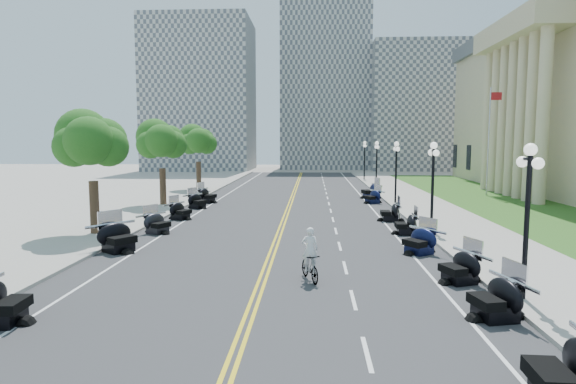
{
  "coord_description": "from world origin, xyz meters",
  "views": [
    {
      "loc": [
        1.86,
        -23.31,
        5.18
      ],
      "look_at": [
        0.33,
        6.31,
        2.0
      ],
      "focal_mm": 30.0,
      "sensor_mm": 36.0,
      "label": 1
    }
  ],
  "objects": [
    {
      "name": "distant_block_b",
      "position": [
        4.0,
        68.0,
        15.0
      ],
      "size": [
        16.0,
        12.0,
        30.0
      ],
      "primitive_type": "cube",
      "color": "gray",
      "rests_on": "ground"
    },
    {
      "name": "centerline_yellow_a",
      "position": [
        -0.12,
        10.0,
        0.01
      ],
      "size": [
        0.12,
        90.0,
        0.0
      ],
      "primitive_type": "cube",
      "color": "yellow",
      "rests_on": "road"
    },
    {
      "name": "motorcycle_s_6",
      "position": [
        -6.81,
        2.8,
        0.64
      ],
      "size": [
        2.51,
        2.51,
        1.28
      ],
      "primitive_type": null,
      "rotation": [
        0.0,
        0.0,
        1.04
      ],
      "color": "black",
      "rests_on": "road"
    },
    {
      "name": "lane_dash_13",
      "position": [
        3.2,
        28.0,
        0.01
      ],
      "size": [
        0.12,
        2.0,
        0.0
      ],
      "primitive_type": "cube",
      "color": "white",
      "rests_on": "road"
    },
    {
      "name": "sidewalk_north",
      "position": [
        10.5,
        10.0,
        0.07
      ],
      "size": [
        5.0,
        90.0,
        0.15
      ],
      "primitive_type": "cube",
      "color": "#9E9991",
      "rests_on": "ground"
    },
    {
      "name": "sidewalk_south",
      "position": [
        -10.5,
        10.0,
        0.07
      ],
      "size": [
        5.0,
        90.0,
        0.15
      ],
      "primitive_type": "cube",
      "color": "#9E9991",
      "rests_on": "ground"
    },
    {
      "name": "lane_dash_11",
      "position": [
        3.2,
        20.0,
        0.01
      ],
      "size": [
        0.12,
        2.0,
        0.0
      ],
      "primitive_type": "cube",
      "color": "white",
      "rests_on": "road"
    },
    {
      "name": "distant_block_c",
      "position": [
        22.0,
        65.0,
        11.0
      ],
      "size": [
        20.0,
        14.0,
        22.0
      ],
      "primitive_type": "cube",
      "color": "gray",
      "rests_on": "ground"
    },
    {
      "name": "motorcycle_s_5",
      "position": [
        -7.2,
        -1.71,
        0.77
      ],
      "size": [
        3.08,
        3.08,
        1.54
      ],
      "primitive_type": null,
      "rotation": [
        0.0,
        0.0,
        0.93
      ],
      "color": "black",
      "rests_on": "road"
    },
    {
      "name": "motorcycle_n_9",
      "position": [
        6.8,
        16.47,
        0.63
      ],
      "size": [
        2.41,
        2.41,
        1.25
      ],
      "primitive_type": null,
      "rotation": [
        0.0,
        0.0,
        -1.1
      ],
      "color": "black",
      "rests_on": "road"
    },
    {
      "name": "lawn",
      "position": [
        17.5,
        18.0,
        0.05
      ],
      "size": [
        9.0,
        60.0,
        0.1
      ],
      "primitive_type": "cube",
      "color": "#356023",
      "rests_on": "ground"
    },
    {
      "name": "distant_block_a",
      "position": [
        -18.0,
        62.0,
        13.0
      ],
      "size": [
        18.0,
        14.0,
        26.0
      ],
      "primitive_type": "cube",
      "color": "gray",
      "rests_on": "ground"
    },
    {
      "name": "tree_3",
      "position": [
        -10.0,
        14.0,
        4.75
      ],
      "size": [
        4.8,
        4.8,
        9.2
      ],
      "primitive_type": null,
      "color": "#235619",
      "rests_on": "sidewalk_south"
    },
    {
      "name": "lane_dash_4",
      "position": [
        3.2,
        -8.0,
        0.01
      ],
      "size": [
        0.12,
        2.0,
        0.0
      ],
      "primitive_type": "cube",
      "color": "white",
      "rests_on": "road"
    },
    {
      "name": "motorcycle_n_10",
      "position": [
        7.05,
        19.91,
        0.76
      ],
      "size": [
        2.61,
        2.61,
        1.52
      ],
      "primitive_type": null,
      "rotation": [
        0.0,
        0.0,
        -1.34
      ],
      "color": "black",
      "rests_on": "road"
    },
    {
      "name": "lane_dash_3",
      "position": [
        3.2,
        -12.0,
        0.01
      ],
      "size": [
        0.12,
        2.0,
        0.0
      ],
      "primitive_type": "cube",
      "color": "white",
      "rests_on": "road"
    },
    {
      "name": "tree_2",
      "position": [
        -10.0,
        2.0,
        4.75
      ],
      "size": [
        4.8,
        4.8,
        9.2
      ],
      "primitive_type": null,
      "color": "#235619",
      "rests_on": "sidewalk_south"
    },
    {
      "name": "lane_dash_16",
      "position": [
        3.2,
        40.0,
        0.01
      ],
      "size": [
        0.12,
        2.0,
        0.0
      ],
      "primitive_type": "cube",
      "color": "white",
      "rests_on": "road"
    },
    {
      "name": "lane_dash_12",
      "position": [
        3.2,
        24.0,
        0.01
      ],
      "size": [
        0.12,
        2.0,
        0.0
      ],
      "primitive_type": "cube",
      "color": "white",
      "rests_on": "road"
    },
    {
      "name": "motorcycle_n_6",
      "position": [
        7.03,
        3.21,
        0.64
      ],
      "size": [
        1.86,
        1.86,
        1.28
      ],
      "primitive_type": null,
      "rotation": [
        0.0,
        0.0,
        -1.59
      ],
      "color": "black",
      "rests_on": "road"
    },
    {
      "name": "flagpole",
      "position": [
        18.0,
        22.0,
        5.0
      ],
      "size": [
        1.1,
        0.2,
        10.0
      ],
      "primitive_type": null,
      "color": "silver",
      "rests_on": "ground"
    },
    {
      "name": "motorcycle_n_3",
      "position": [
        7.17,
        -9.5,
        0.69
      ],
      "size": [
        2.38,
        2.38,
        1.38
      ],
      "primitive_type": null,
      "rotation": [
        0.0,
        0.0,
        -1.33
      ],
      "color": "black",
      "rests_on": "road"
    },
    {
      "name": "street_lamp_1",
      "position": [
        8.6,
        -8.0,
        2.6
      ],
      "size": [
        0.5,
        1.2,
        4.9
      ],
      "primitive_type": null,
      "color": "black",
      "rests_on": "sidewalk_north"
    },
    {
      "name": "lane_dash_17",
      "position": [
        3.2,
        44.0,
        0.01
      ],
      "size": [
        0.12,
        2.0,
        0.0
      ],
      "primitive_type": "cube",
      "color": "white",
      "rests_on": "road"
    },
    {
      "name": "motorcycle_n_5",
      "position": [
        6.75,
        -1.36,
        0.67
      ],
      "size": [
        2.65,
        2.65,
        1.33
      ],
      "primitive_type": null,
      "rotation": [
        0.0,
        0.0,
        -0.96
      ],
      "color": "black",
      "rests_on": "road"
    },
    {
      "name": "motorcycle_n_2",
      "position": [
        6.85,
        -14.13,
        0.76
      ],
      "size": [
        2.25,
        2.25,
        1.52
      ],
      "primitive_type": null,
      "rotation": [
        0.0,
        0.0,
        -1.61
      ],
      "color": "black",
      "rests_on": "road"
    },
    {
      "name": "lane_dash_14",
      "position": [
        3.2,
        32.0,
        0.01
      ],
      "size": [
        0.12,
        2.0,
        0.0
      ],
      "primitive_type": "cube",
      "color": "white",
      "rests_on": "road"
    },
    {
      "name": "lane_dash_5",
      "position": [
        3.2,
        -4.0,
        0.01
      ],
      "size": [
        0.12,
        2.0,
        0.0
      ],
      "primitive_type": "cube",
      "color": "white",
      "rests_on": "road"
    },
    {
      "name": "bicycle",
      "position": [
        1.76,
        -5.92,
        0.53
      ],
      "size": [
        1.06,
        1.83,
        1.06
      ],
      "primitive_type": "imported",
      "rotation": [
        0.0,
        0.0,
        0.34
      ],
      "color": "#A51414",
      "rests_on": "road"
    },
    {
      "name": "edge_line_north",
      "position": [
        6.4,
        10.0,
        0.01
      ],
      "size": [
        0.12,
        90.0,
        0.0
      ],
      "primitive_type": "cube",
      "color": "white",
      "rests_on": "road"
    },
    {
      "name": "lane_dash_8",
      "position": [
        3.2,
        8.0,
        0.01
      ],
      "size": [
        0.12,
        2.0,
        0.0
      ],
      "primitive_type": "cube",
      "color": "white",
      "rests_on": "road"
    },
    {
      "name": "motorcycle_n_7",
      "position": [
        6.86,
        7.61,
        0.66
      ],
      "size": [
        1.96,
        1.96,
        1.32
      ],
      "primitive_type": null,
      "rotation": [
        0.0,
        0.0,
        -1.61
      ],
      "color": "black",
      "rests_on": "road"
    },
    {
      "name": "tree_4",
      "position": [
        -10.0,
        26.0,
        4.75
      ],
      "size": [
        4.8,
        4.8,
        9.2
      ],
      "primitive_type": null,
      "color": "#235619",
      "rests_on": "sidewalk_south"
    },
    {
      "name": "ground",
      "position": [
        0.0,
        0.0,
        0.0
      ],
      "size": [
        160.0,
        160.0,
        0.0
      ],
      "primitive_type": "plane",
      "color": "gray"
    },
    {
      "name": "centerline_yellow_b",
      "position": [
        0.12,
        10.0,
        0.01
      ],
      "size": [
        0.12,
        90.0,
        0.0
      ],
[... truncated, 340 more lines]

